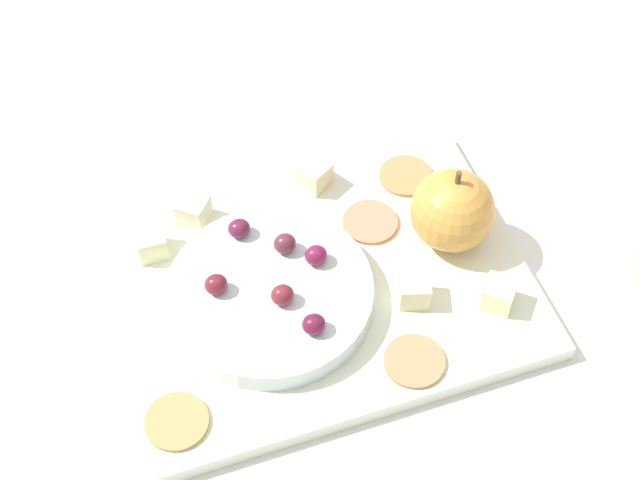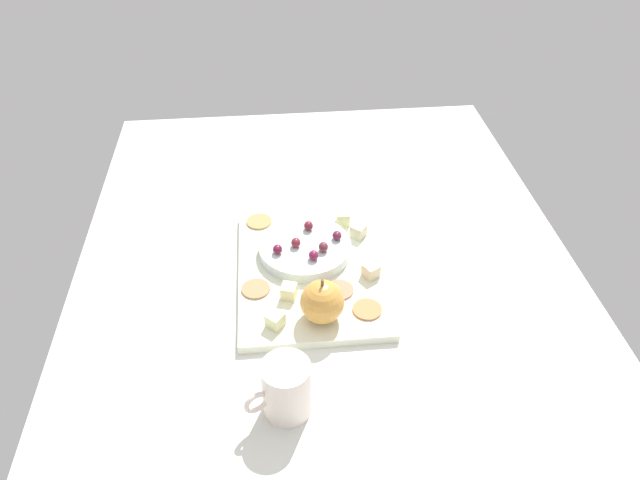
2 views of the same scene
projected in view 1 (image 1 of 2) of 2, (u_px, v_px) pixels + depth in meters
table at (307, 274)px, 86.78cm from camera, size 131.27×96.51×3.43cm
platter at (319, 287)px, 82.79cm from camera, size 36.59×27.01×1.71cm
serving_dish at (270, 294)px, 79.96cm from camera, size 17.81×17.81×2.17cm
apple_whole at (452, 210)px, 82.18cm from camera, size 7.56×7.56×7.56cm
apple_stem at (458, 178)px, 78.71cm from camera, size 0.50×0.50×1.20cm
cheese_cube_0 at (315, 175)px, 88.07cm from camera, size 3.57×3.57×2.60cm
cheese_cube_1 at (151, 244)px, 83.03cm from camera, size 2.66×2.66×2.60cm
cheese_cube_2 at (499, 294)px, 79.67cm from camera, size 3.67×3.67×2.60cm
cheese_cube_3 at (193, 211)px, 85.38cm from camera, size 3.66×3.66×2.60cm
cheese_cube_4 at (415, 290)px, 79.94cm from camera, size 3.27×3.27×2.60cm
cracker_0 at (406, 176)px, 89.46cm from camera, size 5.17×5.17×0.40cm
cracker_1 at (370, 222)px, 85.96cm from camera, size 5.17×5.17×0.40cm
cracker_2 at (414, 361)px, 76.91cm from camera, size 5.17×5.17×0.40cm
cracker_3 at (177, 421)px, 73.55cm from camera, size 5.17×5.17×0.40cm
grape_0 at (285, 244)px, 80.75cm from camera, size 1.99×1.79×1.89cm
grape_1 at (239, 228)px, 81.91cm from camera, size 1.99×1.79×1.70cm
grape_2 at (315, 255)px, 80.00cm from camera, size 1.99×1.79×1.82cm
grape_3 at (216, 284)px, 78.13cm from camera, size 1.99×1.79×1.84cm
grape_4 at (314, 324)px, 75.76cm from camera, size 1.99×1.79×1.75cm
grape_5 at (282, 295)px, 77.47cm from camera, size 1.99×1.79×1.84cm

